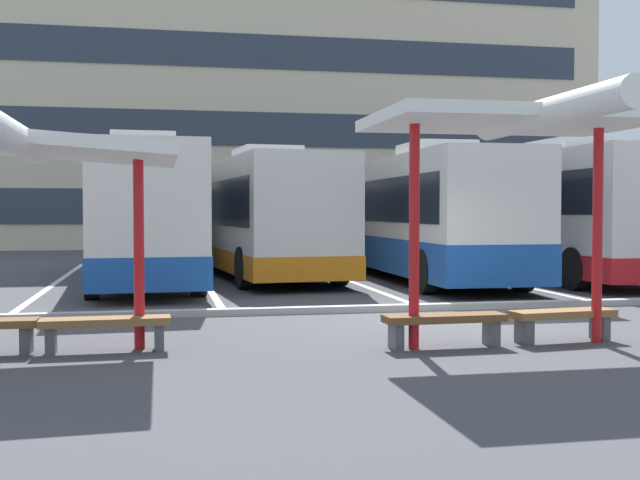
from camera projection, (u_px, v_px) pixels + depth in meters
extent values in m
plane|color=#47474C|center=(458.00, 321.00, 13.35)|extent=(160.00, 160.00, 0.00)
cube|color=beige|center=(249.00, 74.00, 43.65)|extent=(35.97, 10.40, 18.73)
cube|color=#2D3847|center=(261.00, 206.00, 38.79)|extent=(33.10, 0.08, 1.65)
cube|color=#2D3847|center=(261.00, 129.00, 38.65)|extent=(33.10, 0.08, 1.65)
cube|color=#2D3847|center=(261.00, 51.00, 38.52)|extent=(33.10, 0.08, 1.65)
cube|color=silver|center=(141.00, 213.00, 20.11)|extent=(2.92, 10.26, 3.01)
cube|color=#194C9E|center=(141.00, 259.00, 20.16)|extent=(2.96, 10.30, 0.68)
cube|color=black|center=(141.00, 198.00, 20.10)|extent=(2.91, 9.45, 1.15)
cube|color=black|center=(136.00, 201.00, 24.98)|extent=(2.12, 0.19, 1.81)
cube|color=silver|center=(142.00, 142.00, 18.82)|extent=(1.55, 2.27, 0.36)
cylinder|color=black|center=(99.00, 257.00, 23.25)|extent=(0.35, 1.01, 1.00)
cylinder|color=black|center=(175.00, 256.00, 23.80)|extent=(0.35, 1.01, 1.00)
cylinder|color=black|center=(92.00, 276.00, 16.53)|extent=(0.35, 1.01, 1.00)
cylinder|color=black|center=(199.00, 273.00, 17.07)|extent=(0.35, 1.01, 1.00)
cube|color=silver|center=(256.00, 215.00, 23.04)|extent=(3.57, 11.71, 2.92)
cube|color=orange|center=(256.00, 255.00, 23.08)|extent=(3.62, 11.75, 0.56)
cube|color=black|center=(256.00, 204.00, 23.03)|extent=(3.52, 10.79, 1.19)
cube|color=black|center=(222.00, 204.00, 28.52)|extent=(2.24, 0.28, 1.75)
cube|color=silver|center=(267.00, 154.00, 21.60)|extent=(1.72, 2.33, 0.36)
cylinder|color=black|center=(196.00, 251.00, 26.74)|extent=(0.39, 1.02, 1.00)
cylinder|color=black|center=(264.00, 250.00, 27.41)|extent=(0.39, 1.02, 1.00)
cylinder|color=black|center=(244.00, 268.00, 18.76)|extent=(0.39, 1.02, 1.00)
cylinder|color=black|center=(339.00, 266.00, 19.43)|extent=(0.39, 1.02, 1.00)
cube|color=silver|center=(418.00, 214.00, 21.79)|extent=(2.58, 11.44, 2.95)
cube|color=#194C9E|center=(418.00, 252.00, 21.83)|extent=(2.62, 11.48, 0.88)
cube|color=black|center=(418.00, 201.00, 21.78)|extent=(2.60, 10.52, 1.11)
cube|color=black|center=(367.00, 203.00, 27.35)|extent=(2.18, 0.10, 1.77)
cube|color=silver|center=(436.00, 150.00, 20.33)|extent=(1.50, 2.21, 0.36)
cylinder|color=black|center=(345.00, 252.00, 25.65)|extent=(0.31, 1.00, 1.00)
cylinder|color=black|center=(412.00, 252.00, 26.08)|extent=(0.31, 1.00, 1.00)
cylinder|color=black|center=(426.00, 272.00, 17.59)|extent=(0.31, 1.00, 1.00)
cylinder|color=black|center=(522.00, 270.00, 18.02)|extent=(0.31, 1.00, 1.00)
cube|color=silver|center=(544.00, 212.00, 22.15)|extent=(2.64, 10.52, 3.06)
cube|color=red|center=(543.00, 257.00, 22.20)|extent=(2.68, 10.56, 0.56)
cube|color=black|center=(544.00, 195.00, 22.13)|extent=(2.65, 9.68, 1.03)
cube|color=black|center=(469.00, 201.00, 27.22)|extent=(2.16, 0.12, 1.84)
cube|color=silver|center=(569.00, 147.00, 20.81)|extent=(1.51, 2.23, 0.36)
cylinder|color=black|center=(456.00, 253.00, 25.51)|extent=(0.32, 1.01, 1.00)
cylinder|color=black|center=(520.00, 252.00, 25.99)|extent=(0.32, 1.01, 1.00)
cylinder|color=black|center=(576.00, 269.00, 18.41)|extent=(0.32, 1.01, 1.00)
cube|color=white|center=(57.00, 282.00, 20.64)|extent=(0.16, 14.00, 0.01)
cube|color=white|center=(203.00, 279.00, 21.39)|extent=(0.16, 14.00, 0.01)
cube|color=white|center=(339.00, 277.00, 22.13)|extent=(0.16, 14.00, 0.01)
cube|color=white|center=(466.00, 275.00, 22.88)|extent=(0.16, 14.00, 0.01)
cube|color=white|center=(585.00, 273.00, 23.62)|extent=(0.16, 14.00, 0.01)
cylinder|color=red|center=(139.00, 251.00, 10.63)|extent=(0.14, 0.14, 2.62)
cube|color=white|center=(33.00, 145.00, 10.31)|extent=(3.66, 2.99, 0.40)
cylinder|color=white|center=(15.00, 139.00, 9.00)|extent=(0.36, 3.65, 0.36)
cube|color=#4C4C51|center=(26.00, 340.00, 10.30)|extent=(0.13, 0.34, 0.35)
cube|color=brown|center=(106.00, 322.00, 10.40)|extent=(1.68, 0.46, 0.10)
cube|color=#4C4C51|center=(51.00, 341.00, 10.25)|extent=(0.13, 0.34, 0.35)
cube|color=#4C4C51|center=(159.00, 337.00, 10.56)|extent=(0.13, 0.34, 0.35)
cylinder|color=red|center=(414.00, 237.00, 10.58)|extent=(0.14, 0.14, 3.00)
cylinder|color=red|center=(597.00, 236.00, 11.11)|extent=(0.14, 0.14, 3.00)
cube|color=white|center=(509.00, 120.00, 10.79)|extent=(3.68, 2.49, 0.17)
cylinder|color=white|center=(548.00, 113.00, 9.72)|extent=(0.36, 3.68, 0.36)
cube|color=brown|center=(444.00, 318.00, 10.73)|extent=(1.68, 0.47, 0.10)
cube|color=#4C4C51|center=(396.00, 336.00, 10.58)|extent=(0.13, 0.34, 0.35)
cube|color=#4C4C51|center=(491.00, 333.00, 10.89)|extent=(0.13, 0.34, 0.35)
cube|color=brown|center=(563.00, 314.00, 11.20)|extent=(1.57, 0.58, 0.10)
cube|color=#4C4C51|center=(524.00, 331.00, 11.02)|extent=(0.16, 0.35, 0.35)
cube|color=#4C4C51|center=(600.00, 327.00, 11.40)|extent=(0.16, 0.35, 0.35)
cube|color=#ADADA8|center=(429.00, 307.00, 14.77)|extent=(44.00, 0.24, 0.12)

